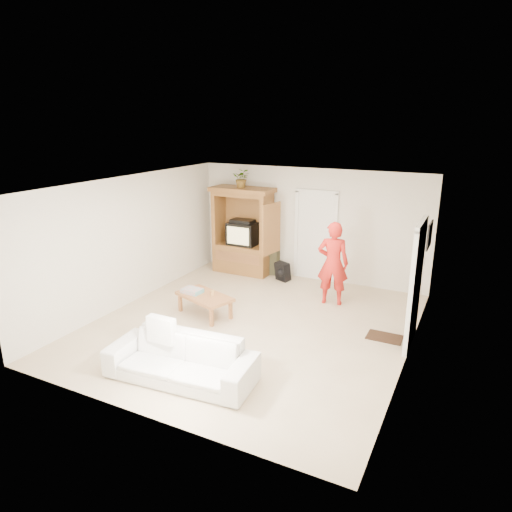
% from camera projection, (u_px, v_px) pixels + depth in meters
% --- Properties ---
extents(floor, '(6.00, 6.00, 0.00)m').
position_uv_depth(floor, '(252.00, 325.00, 8.42)').
color(floor, tan).
rests_on(floor, ground).
extents(ceiling, '(6.00, 6.00, 0.00)m').
position_uv_depth(ceiling, '(251.00, 184.00, 7.67)').
color(ceiling, white).
rests_on(ceiling, floor).
extents(wall_back, '(5.50, 0.00, 5.50)m').
position_uv_depth(wall_back, '(310.00, 224.00, 10.61)').
color(wall_back, silver).
rests_on(wall_back, floor).
extents(wall_front, '(5.50, 0.00, 5.50)m').
position_uv_depth(wall_front, '(138.00, 324.00, 5.47)').
color(wall_front, silver).
rests_on(wall_front, floor).
extents(wall_left, '(0.00, 6.00, 6.00)m').
position_uv_depth(wall_left, '(131.00, 240.00, 9.22)').
color(wall_left, silver).
rests_on(wall_left, floor).
extents(wall_right, '(0.00, 6.00, 6.00)m').
position_uv_depth(wall_right, '(414.00, 282.00, 6.86)').
color(wall_right, silver).
rests_on(wall_right, floor).
extents(armoire, '(1.82, 1.14, 2.10)m').
position_uv_depth(armoire, '(244.00, 236.00, 11.11)').
color(armoire, brown).
rests_on(armoire, floor).
extents(door_back, '(0.85, 0.05, 2.04)m').
position_uv_depth(door_back, '(315.00, 237.00, 10.60)').
color(door_back, white).
rests_on(door_back, floor).
extents(doorway_right, '(0.05, 0.90, 2.04)m').
position_uv_depth(doorway_right, '(416.00, 287.00, 7.47)').
color(doorway_right, black).
rests_on(doorway_right, floor).
extents(framed_picture, '(0.03, 0.60, 0.48)m').
position_uv_depth(framed_picture, '(430.00, 235.00, 8.41)').
color(framed_picture, black).
rests_on(framed_picture, wall_right).
extents(doormat, '(0.60, 0.40, 0.02)m').
position_uv_depth(doormat, '(385.00, 337.00, 7.94)').
color(doormat, '#382316').
rests_on(doormat, floor).
extents(plant, '(0.49, 0.46, 0.44)m').
position_uv_depth(plant, '(242.00, 178.00, 10.68)').
color(plant, '#4C7238').
rests_on(plant, armoire).
extents(man, '(0.70, 0.53, 1.72)m').
position_uv_depth(man, '(333.00, 263.00, 9.19)').
color(man, red).
rests_on(man, floor).
extents(sofa, '(2.25, 1.04, 0.64)m').
position_uv_depth(sofa, '(181.00, 359.00, 6.61)').
color(sofa, silver).
rests_on(sofa, floor).
extents(coffee_table, '(1.25, 0.93, 0.41)m').
position_uv_depth(coffee_table, '(205.00, 298.00, 8.77)').
color(coffee_table, '#9A6535').
rests_on(coffee_table, floor).
extents(towel, '(0.41, 0.32, 0.08)m').
position_uv_depth(towel, '(192.00, 291.00, 8.86)').
color(towel, '#FB5453').
rests_on(towel, coffee_table).
extents(candle, '(0.08, 0.08, 0.10)m').
position_uv_depth(candle, '(213.00, 293.00, 8.71)').
color(candle, tan).
rests_on(candle, coffee_table).
extents(backpack_black, '(0.40, 0.33, 0.42)m').
position_uv_depth(backpack_black, '(283.00, 272.00, 10.70)').
color(backpack_black, black).
rests_on(backpack_black, floor).
extents(backpack_olive, '(0.42, 0.33, 0.74)m').
position_uv_depth(backpack_olive, '(271.00, 259.00, 11.15)').
color(backpack_olive, '#47442B').
rests_on(backpack_olive, floor).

